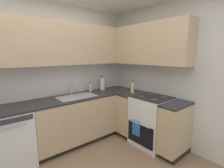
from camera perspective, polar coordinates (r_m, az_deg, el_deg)
name	(u,v)px	position (r m, az deg, el deg)	size (l,w,h in m)	color
wall_back	(42,76)	(3.15, -23.04, 2.59)	(3.65, 0.05, 2.54)	silver
wall_right	(180,76)	(3.06, 22.39, 2.44)	(0.05, 3.22, 2.54)	silver
dishwasher	(9,139)	(2.95, -31.99, -15.80)	(0.60, 0.63, 0.85)	white
lower_cabinets_back	(75,120)	(3.22, -12.79, -12.19)	(1.49, 0.62, 0.85)	tan
countertop_back	(74,98)	(3.08, -13.12, -4.65)	(2.70, 0.60, 0.04)	#2D2D33
lower_cabinets_right	(150,121)	(3.19, 12.89, -12.40)	(0.62, 1.26, 0.85)	tan
countertop_right	(151,98)	(3.05, 13.18, -4.79)	(0.60, 1.26, 0.03)	#2D2D33
oven_range	(152,120)	(3.17, 13.63, -12.14)	(0.68, 0.62, 1.03)	white
upper_cabinets_back	(59,44)	(3.05, -17.84, 13.11)	(2.38, 0.34, 0.73)	tan
upper_cabinets_right	(144,45)	(3.25, 11.00, 13.18)	(0.32, 1.81, 0.73)	tan
sink	(77,99)	(3.08, -12.01, -5.03)	(0.69, 0.40, 0.10)	#B7B7BC
faucet	(72,88)	(3.22, -13.79, -1.23)	(0.07, 0.16, 0.23)	silver
soap_bottle	(90,87)	(3.43, -7.47, -1.09)	(0.06, 0.06, 0.20)	silver
paper_towel_roll	(102,84)	(3.57, -3.39, 0.11)	(0.11, 0.11, 0.32)	white
oil_bottle	(132,87)	(3.30, 7.08, -1.06)	(0.07, 0.07, 0.25)	beige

